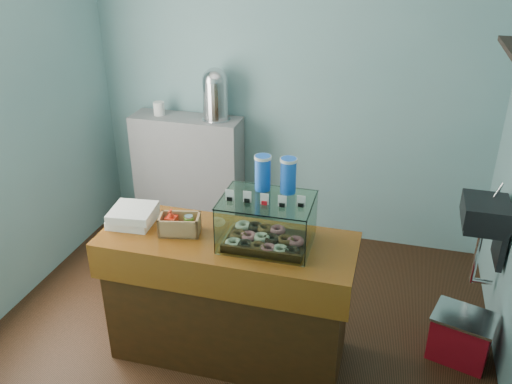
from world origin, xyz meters
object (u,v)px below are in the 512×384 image
(coffee_urn, at_px, (215,93))
(counter, at_px, (228,297))
(display_case, at_px, (268,218))
(red_cooler, at_px, (461,336))

(coffee_urn, bearing_deg, counter, -68.89)
(counter, height_order, coffee_urn, coffee_urn)
(counter, relative_size, coffee_urn, 3.48)
(display_case, height_order, red_cooler, display_case)
(counter, distance_m, coffee_urn, 1.91)
(counter, bearing_deg, display_case, 9.50)
(counter, distance_m, red_cooler, 1.58)
(coffee_urn, relative_size, red_cooler, 1.01)
(counter, relative_size, red_cooler, 3.53)
(counter, xyz_separation_m, display_case, (0.25, 0.04, 0.60))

